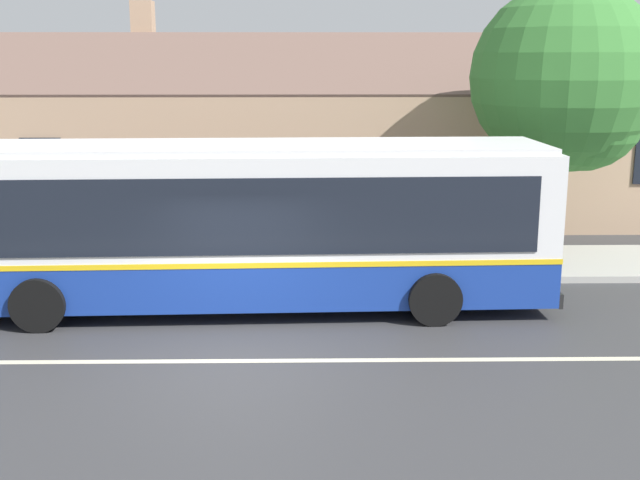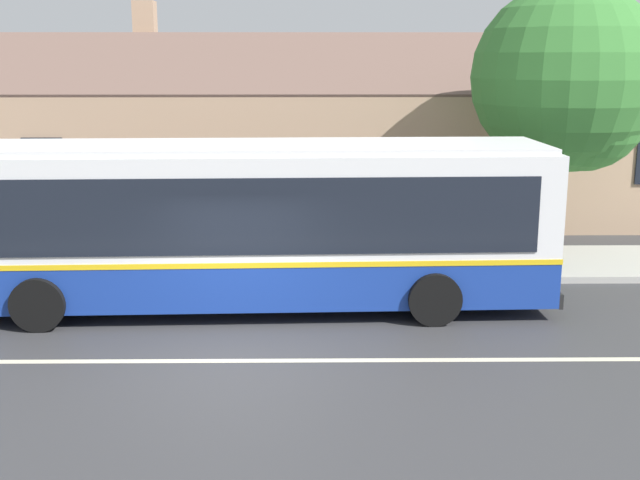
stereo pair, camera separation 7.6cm
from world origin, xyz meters
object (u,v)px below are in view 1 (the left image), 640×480
Objects in this scene: bench_down_street at (178,247)px; bench_by_building at (11,244)px; transit_bus at (230,221)px; street_tree_primary at (569,85)px.

bench_by_building is at bearing 174.72° from bench_down_street.
transit_bus is at bearing -29.72° from bench_by_building.
bench_down_street is at bearing -5.28° from bench_by_building.
transit_bus reaches higher than bench_down_street.
street_tree_primary is (7.68, 3.79, 2.48)m from transit_bus.
bench_down_street is (4.00, -0.37, 0.00)m from bench_by_building.
bench_by_building is 4.02m from bench_down_street.
bench_by_building and bench_down_street have the same top height.
street_tree_primary reaches higher than bench_down_street.
street_tree_primary is (13.16, 0.66, 3.66)m from bench_by_building.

